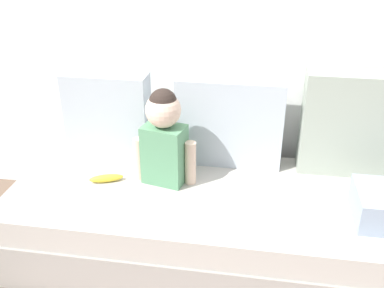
{
  "coord_description": "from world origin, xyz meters",
  "views": [
    {
      "loc": [
        0.15,
        -1.81,
        1.56
      ],
      "look_at": [
        -0.15,
        0.0,
        0.63
      ],
      "focal_mm": 41.24,
      "sensor_mm": 36.0,
      "label": 1
    }
  ],
  "objects": [
    {
      "name": "throw_pillow_left",
      "position": [
        -0.67,
        0.32,
        0.61
      ],
      "size": [
        0.46,
        0.16,
        0.46
      ],
      "primitive_type": "cube",
      "color": "#B2BCC6",
      "rests_on": "couch"
    },
    {
      "name": "throw_pillow_center",
      "position": [
        0.0,
        0.32,
        0.61
      ],
      "size": [
        0.56,
        0.16,
        0.47
      ],
      "primitive_type": "cube",
      "color": "#B2BCC6",
      "rests_on": "couch"
    },
    {
      "name": "ground_plane",
      "position": [
        0.0,
        0.0,
        0.0
      ],
      "size": [
        12.0,
        12.0,
        0.0
      ],
      "primitive_type": "plane",
      "color": "brown"
    },
    {
      "name": "toddler",
      "position": [
        -0.3,
        0.06,
        0.63
      ],
      "size": [
        0.32,
        0.18,
        0.49
      ],
      "color": "#568E66",
      "rests_on": "couch"
    },
    {
      "name": "banana",
      "position": [
        -0.59,
        0.0,
        0.4
      ],
      "size": [
        0.17,
        0.1,
        0.04
      ],
      "primitive_type": "ellipsoid",
      "rotation": [
        0.0,
        0.0,
        0.37
      ],
      "color": "yellow",
      "rests_on": "couch"
    },
    {
      "name": "couch",
      "position": [
        0.0,
        0.0,
        0.19
      ],
      "size": [
        2.15,
        0.83,
        0.38
      ],
      "color": "#9C978F",
      "rests_on": "ground"
    },
    {
      "name": "throw_pillow_right",
      "position": [
        0.67,
        0.32,
        0.64
      ],
      "size": [
        0.6,
        0.16,
        0.53
      ],
      "primitive_type": "cube",
      "color": "#99A393",
      "rests_on": "couch"
    }
  ]
}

